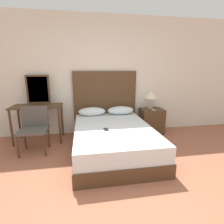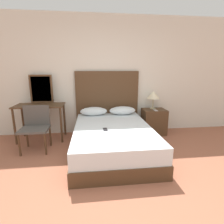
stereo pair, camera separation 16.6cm
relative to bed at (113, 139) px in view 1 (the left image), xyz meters
The scene contains 13 objects.
ground_plane 1.40m from the bed, 94.64° to the right, with size 16.00×16.00×0.00m, color #9E5B42.
wall_back 1.60m from the bed, 95.58° to the left, with size 10.00×0.06×2.70m.
bed is the anchor object (origin of this frame).
headboard 1.18m from the bed, 90.00° to the left, with size 1.48×0.05×1.47m.
pillow_left 0.97m from the bed, 111.33° to the left, with size 0.61×0.28×0.19m.
pillow_right 0.97m from the bed, 68.67° to the left, with size 0.61×0.28×0.19m.
phone_on_bed 0.33m from the bed, 133.70° to the right, with size 0.08×0.15×0.01m.
nightstand 1.36m from the bed, 36.72° to the left, with size 0.53×0.43×0.59m.
table_lamp 1.56m from the bed, 39.85° to the left, with size 0.30×0.30×0.42m.
phone_on_nightstand 1.33m from the bed, 33.24° to the left, with size 0.07×0.15×0.01m.
vanity_desk 1.71m from the bed, 152.96° to the left, with size 1.00×0.54×0.78m.
vanity_mirror 1.97m from the bed, 145.99° to the left, with size 0.48×0.03×0.62m.
chair 1.48m from the bed, 169.65° to the left, with size 0.50×0.45×0.84m.
Camera 1 is at (-0.42, -1.64, 1.50)m, focal length 28.00 mm.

